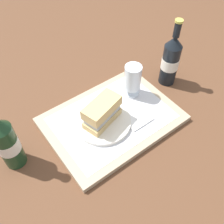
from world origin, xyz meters
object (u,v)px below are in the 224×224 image
object	(u,v)px
beer_bottle	(171,60)
second_bottle	(6,142)
sandwich	(103,111)
beer_glass	(133,79)
plate	(102,122)

from	to	relation	value
beer_bottle	second_bottle	distance (m)	0.63
sandwich	beer_glass	xyz separation A→B (m)	(0.16, 0.05, 0.01)
beer_glass	plate	bearing A→B (deg)	-163.74
beer_glass	second_bottle	size ratio (longest dim) A/B	0.47
plate	second_bottle	xyz separation A→B (m)	(-0.29, 0.05, 0.08)
plate	second_bottle	world-z (taller)	second_bottle
plate	second_bottle	size ratio (longest dim) A/B	0.71
plate	beer_glass	xyz separation A→B (m)	(0.17, 0.05, 0.06)
plate	second_bottle	bearing A→B (deg)	169.51
beer_glass	sandwich	bearing A→B (deg)	-163.73
beer_glass	beer_bottle	bearing A→B (deg)	-5.23
beer_glass	beer_bottle	distance (m)	0.17
plate	sandwich	bearing A→B (deg)	15.80
second_bottle	sandwich	bearing A→B (deg)	-10.20
second_bottle	beer_bottle	bearing A→B (deg)	-1.85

